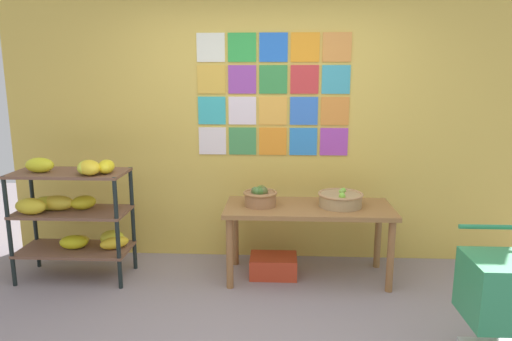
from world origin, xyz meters
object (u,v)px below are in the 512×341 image
display_table (308,215)px  produce_crate_under_table (273,266)px  fruit_basket_left (340,199)px  banana_shelf_unit (74,208)px  fruit_basket_back_right (260,196)px

display_table → produce_crate_under_table: display_table is taller
display_table → fruit_basket_left: 0.32m
banana_shelf_unit → fruit_basket_back_right: bearing=4.0°
banana_shelf_unit → fruit_basket_back_right: size_ratio=3.68×
banana_shelf_unit → fruit_basket_left: 2.33m
banana_shelf_unit → display_table: 2.06m
banana_shelf_unit → display_table: (2.05, 0.12, -0.07)m
banana_shelf_unit → produce_crate_under_table: size_ratio=2.61×
display_table → produce_crate_under_table: size_ratio=3.47×
display_table → fruit_basket_left: fruit_basket_left is taller
display_table → fruit_basket_left: bearing=1.9°
banana_shelf_unit → produce_crate_under_table: 1.84m
fruit_basket_back_right → produce_crate_under_table: fruit_basket_back_right is taller
display_table → fruit_basket_back_right: bearing=-179.4°
banana_shelf_unit → fruit_basket_left: banana_shelf_unit is taller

